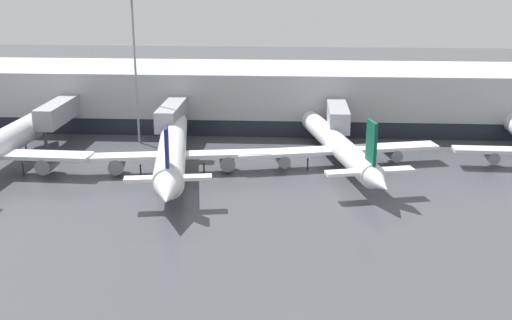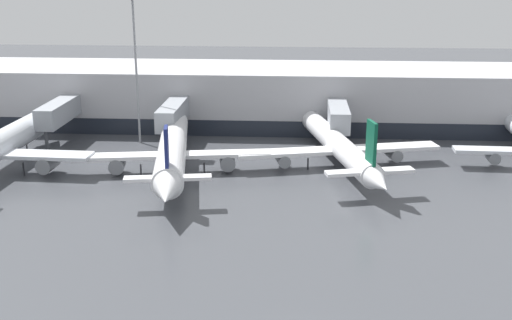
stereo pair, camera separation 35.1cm
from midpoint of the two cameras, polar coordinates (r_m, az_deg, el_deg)
terminal_building at (r=100.53m, az=4.14°, el=5.64°), size 160.00×27.55×9.00m
parked_jet_4 at (r=77.78m, az=-7.33°, el=0.85°), size 23.75×35.50×8.65m
parked_jet_5 at (r=80.27m, az=7.54°, el=1.20°), size 25.56×32.77×8.49m
apron_light_mast_1 at (r=89.62m, az=-10.69°, el=11.49°), size 1.80×1.80×20.72m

